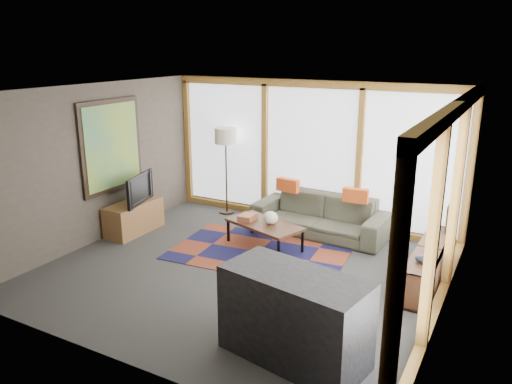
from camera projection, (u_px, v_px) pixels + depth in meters
The scene contains 17 objects.
ground at pixel (243, 271), 7.30m from camera, with size 5.50×5.50×0.00m, color #2B2A28.
room_envelope at pixel (292, 164), 7.11m from camera, with size 5.52×5.02×2.62m.
rug at pixel (259, 252), 7.94m from camera, with size 2.71×1.74×0.01m, color maroon.
sofa at pixel (320, 215), 8.64m from camera, with size 2.32×0.91×0.68m, color #313426.
pillow_left at pixel (288, 185), 8.83m from camera, with size 0.42×0.13×0.23m, color #BC4617.
pillow_right at pixel (355, 195), 8.22m from camera, with size 0.42×0.13×0.23m, color #BC4617.
floor_lamp at pixel (226, 171), 9.61m from camera, with size 0.42×0.42×1.68m, color #302215, non-canonical shape.
coffee_table at pixel (264, 235), 8.10m from camera, with size 1.25×0.62×0.42m, color #332211, non-canonical shape.
book_stack at pixel (247, 217), 8.16m from camera, with size 0.23×0.29×0.10m, color brown.
vase at pixel (270, 218), 7.98m from camera, with size 0.24×0.24×0.21m, color beige.
bookshelf at pixel (429, 264), 6.92m from camera, with size 0.36×1.99×0.50m, color #332211, non-canonical shape.
bowl_a at pixel (423, 259), 6.38m from camera, with size 0.19×0.19×0.10m, color black.
bowl_b at pixel (431, 252), 6.63m from camera, with size 0.16×0.16×0.08m, color black.
shelf_picture at pixel (449, 218), 7.42m from camera, with size 0.04×0.32×0.43m, color black.
tv_console at pixel (134, 217), 8.74m from camera, with size 0.45×1.09×0.55m, color brown.
television at pixel (135, 189), 8.56m from camera, with size 0.90×0.12×0.52m, color black.
bar_counter at pixel (294, 317), 5.14m from camera, with size 1.51×0.71×0.96m, color black.
Camera 1 is at (3.36, -5.77, 3.17)m, focal length 35.00 mm.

